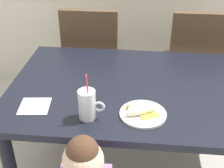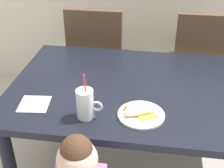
{
  "view_description": "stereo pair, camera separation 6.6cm",
  "coord_description": "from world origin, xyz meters",
  "px_view_note": "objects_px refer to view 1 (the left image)",
  "views": [
    {
      "loc": [
        -0.04,
        -1.5,
        1.62
      ],
      "look_at": [
        -0.18,
        -0.1,
        0.77
      ],
      "focal_mm": 49.21,
      "sensor_mm": 36.0,
      "label": 1
    },
    {
      "loc": [
        0.03,
        -1.49,
        1.62
      ],
      "look_at": [
        -0.18,
        -0.1,
        0.77
      ],
      "focal_mm": 49.21,
      "sensor_mm": 36.0,
      "label": 2
    }
  ],
  "objects_px": {
    "dining_chair_right": "(194,60)",
    "paper_napkin": "(35,106)",
    "dining_table": "(144,99)",
    "peeled_banana": "(142,110)",
    "snack_plate": "(143,114)",
    "milk_cup": "(87,106)",
    "dining_chair_left": "(92,57)"
  },
  "relations": [
    {
      "from": "dining_table",
      "to": "peeled_banana",
      "type": "distance_m",
      "value": 0.3
    },
    {
      "from": "dining_chair_right",
      "to": "milk_cup",
      "type": "relative_size",
      "value": 3.82
    },
    {
      "from": "dining_chair_left",
      "to": "paper_napkin",
      "type": "relative_size",
      "value": 6.4
    },
    {
      "from": "dining_chair_left",
      "to": "snack_plate",
      "type": "xyz_separation_m",
      "value": [
        0.41,
        -0.97,
        0.18
      ]
    },
    {
      "from": "dining_chair_right",
      "to": "paper_napkin",
      "type": "xyz_separation_m",
      "value": [
        -0.95,
        -0.97,
        0.17
      ]
    },
    {
      "from": "snack_plate",
      "to": "peeled_banana",
      "type": "xyz_separation_m",
      "value": [
        -0.01,
        -0.01,
        0.03
      ]
    },
    {
      "from": "milk_cup",
      "to": "paper_napkin",
      "type": "relative_size",
      "value": 1.68
    },
    {
      "from": "dining_table",
      "to": "dining_chair_right",
      "type": "xyz_separation_m",
      "value": [
        0.39,
        0.71,
        -0.09
      ]
    },
    {
      "from": "dining_table",
      "to": "paper_napkin",
      "type": "height_order",
      "value": "paper_napkin"
    },
    {
      "from": "dining_chair_left",
      "to": "dining_chair_right",
      "type": "height_order",
      "value": "same"
    },
    {
      "from": "dining_chair_left",
      "to": "peeled_banana",
      "type": "distance_m",
      "value": 1.07
    },
    {
      "from": "dining_table",
      "to": "peeled_banana",
      "type": "height_order",
      "value": "peeled_banana"
    },
    {
      "from": "milk_cup",
      "to": "snack_plate",
      "type": "bearing_deg",
      "value": 10.1
    },
    {
      "from": "dining_chair_right",
      "to": "dining_chair_left",
      "type": "bearing_deg",
      "value": 1.36
    },
    {
      "from": "peeled_banana",
      "to": "paper_napkin",
      "type": "xyz_separation_m",
      "value": [
        -0.55,
        0.02,
        -0.03
      ]
    },
    {
      "from": "dining_chair_left",
      "to": "dining_chair_right",
      "type": "distance_m",
      "value": 0.8
    },
    {
      "from": "dining_chair_right",
      "to": "peeled_banana",
      "type": "height_order",
      "value": "dining_chair_right"
    },
    {
      "from": "dining_chair_right",
      "to": "paper_napkin",
      "type": "relative_size",
      "value": 6.4
    },
    {
      "from": "snack_plate",
      "to": "milk_cup",
      "type": "bearing_deg",
      "value": -169.9
    },
    {
      "from": "milk_cup",
      "to": "dining_chair_left",
      "type": "bearing_deg",
      "value": 98.08
    },
    {
      "from": "peeled_banana",
      "to": "snack_plate",
      "type": "bearing_deg",
      "value": 53.44
    },
    {
      "from": "snack_plate",
      "to": "paper_napkin",
      "type": "distance_m",
      "value": 0.55
    },
    {
      "from": "dining_chair_right",
      "to": "paper_napkin",
      "type": "distance_m",
      "value": 1.37
    },
    {
      "from": "dining_table",
      "to": "paper_napkin",
      "type": "xyz_separation_m",
      "value": [
        -0.56,
        -0.26,
        0.09
      ]
    },
    {
      "from": "snack_plate",
      "to": "dining_table",
      "type": "bearing_deg",
      "value": 88.26
    },
    {
      "from": "dining_chair_left",
      "to": "snack_plate",
      "type": "height_order",
      "value": "dining_chair_left"
    },
    {
      "from": "dining_chair_left",
      "to": "snack_plate",
      "type": "distance_m",
      "value": 1.06
    },
    {
      "from": "dining_table",
      "to": "dining_chair_left",
      "type": "relative_size",
      "value": 1.6
    },
    {
      "from": "dining_table",
      "to": "milk_cup",
      "type": "bearing_deg",
      "value": -130.37
    },
    {
      "from": "dining_chair_left",
      "to": "snack_plate",
      "type": "relative_size",
      "value": 4.17
    },
    {
      "from": "milk_cup",
      "to": "peeled_banana",
      "type": "distance_m",
      "value": 0.27
    },
    {
      "from": "dining_table",
      "to": "milk_cup",
      "type": "height_order",
      "value": "milk_cup"
    }
  ]
}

